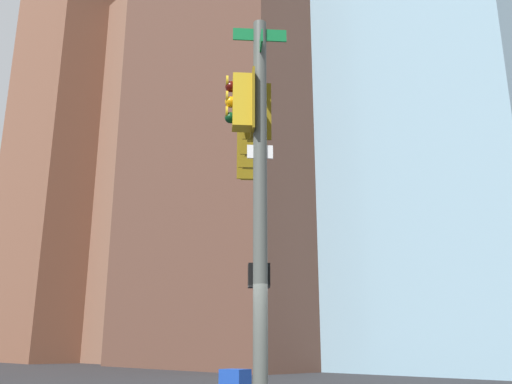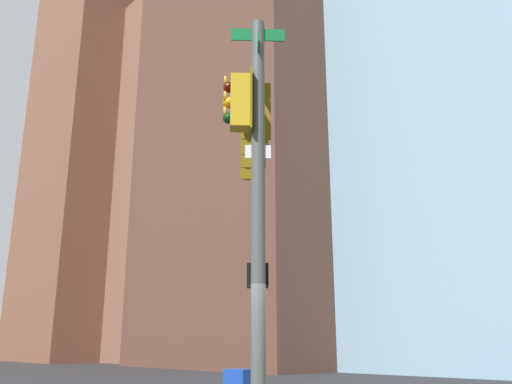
# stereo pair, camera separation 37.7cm
# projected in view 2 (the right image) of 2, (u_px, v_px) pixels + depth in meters

# --- Properties ---
(signal_pole_assembly) EXTENTS (2.98, 3.50, 7.32)m
(signal_pole_assembly) POSITION_uv_depth(u_px,v_px,m) (253.00, 155.00, 10.69)
(signal_pole_assembly) COLOR #4C514C
(signal_pole_assembly) RESTS_ON ground_plane
(building_brick_nearside) EXTENTS (27.44, 18.59, 45.85)m
(building_brick_nearside) POSITION_uv_depth(u_px,v_px,m) (316.00, 109.00, 51.31)
(building_brick_nearside) COLOR brown
(building_brick_nearside) RESTS_ON ground_plane
(building_brick_midblock) EXTENTS (16.45, 17.95, 37.78)m
(building_brick_midblock) POSITION_uv_depth(u_px,v_px,m) (175.00, 187.00, 62.15)
(building_brick_midblock) COLOR #845B47
(building_brick_midblock) RESTS_ON ground_plane
(building_brick_farside) EXTENTS (20.34, 15.95, 45.48)m
(building_brick_farside) POSITION_uv_depth(u_px,v_px,m) (128.00, 164.00, 66.31)
(building_brick_farside) COLOR brown
(building_brick_farside) RESTS_ON ground_plane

